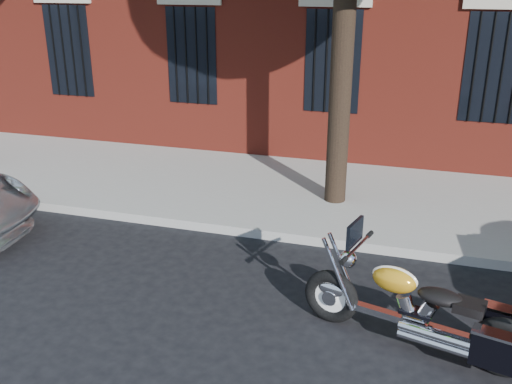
% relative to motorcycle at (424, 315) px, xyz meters
% --- Properties ---
extents(ground, '(120.00, 120.00, 0.00)m').
position_rel_motorcycle_xyz_m(ground, '(-2.06, 0.87, -0.45)').
color(ground, black).
rests_on(ground, ground).
extents(curb, '(40.00, 0.16, 0.15)m').
position_rel_motorcycle_xyz_m(curb, '(-2.06, 2.25, -0.37)').
color(curb, gray).
rests_on(curb, ground).
extents(sidewalk, '(40.00, 3.60, 0.15)m').
position_rel_motorcycle_xyz_m(sidewalk, '(-2.06, 4.13, -0.37)').
color(sidewalk, gray).
rests_on(sidewalk, ground).
extents(motorcycle, '(2.49, 1.17, 1.33)m').
position_rel_motorcycle_xyz_m(motorcycle, '(0.00, 0.00, 0.00)').
color(motorcycle, black).
rests_on(motorcycle, ground).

